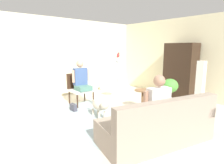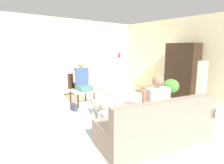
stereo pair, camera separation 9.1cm
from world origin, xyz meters
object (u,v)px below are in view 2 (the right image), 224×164
object	(u,v)px
armchair	(80,86)
person_on_armchair	(82,78)
round_end_table	(143,99)
parrot	(119,55)
person_on_couch	(155,102)
handbag	(74,107)
dog	(100,105)
armoire_cabinet	(182,72)
potted_plant	(171,90)
couch	(157,127)
column_lamp	(201,88)
bird_cage_stand	(119,78)

from	to	relation	value
armchair	person_on_armchair	size ratio (longest dim) A/B	1.07
person_on_armchair	round_end_table	world-z (taller)	person_on_armchair
armchair	parrot	world-z (taller)	parrot
person_on_couch	parrot	xyz separation A→B (m)	(-2.53, 1.36, 0.73)
handbag	dog	bearing A→B (deg)	14.35
armchair	armoire_cabinet	bearing A→B (deg)	59.32
person_on_couch	handbag	distance (m)	2.61
round_end_table	potted_plant	distance (m)	0.85
parrot	dog	bearing A→B (deg)	-57.00
armchair	potted_plant	bearing A→B (deg)	39.26
couch	person_on_couch	bearing A→B (deg)	-169.99
armchair	dog	size ratio (longest dim) A/B	1.17
armchair	column_lamp	distance (m)	3.43
couch	handbag	world-z (taller)	couch
person_on_couch	bird_cage_stand	xyz separation A→B (m)	(-2.54, 1.36, -0.01)
armoire_cabinet	handbag	xyz separation A→B (m)	(-1.20, -3.38, -0.84)
person_on_couch	parrot	world-z (taller)	parrot
person_on_armchair	person_on_couch	bearing A→B (deg)	-3.33
person_on_couch	potted_plant	distance (m)	2.12
dog	parrot	world-z (taller)	parrot
armoire_cabinet	handbag	distance (m)	3.69
armchair	bird_cage_stand	distance (m)	1.30
bird_cage_stand	armoire_cabinet	bearing A→B (deg)	54.18
bird_cage_stand	column_lamp	world-z (taller)	bird_cage_stand
armchair	person_on_couch	bearing A→B (deg)	-3.32
potted_plant	dog	bearing A→B (deg)	-108.66
armchair	couch	bearing A→B (deg)	-3.08
parrot	column_lamp	bearing A→B (deg)	17.14
parrot	handbag	xyz separation A→B (m)	(0.02, -1.68, -1.39)
bird_cage_stand	handbag	distance (m)	1.80
parrot	column_lamp	distance (m)	2.59
dog	potted_plant	distance (m)	2.10
person_on_armchair	potted_plant	bearing A→B (deg)	41.76
round_end_table	parrot	world-z (taller)	parrot
column_lamp	armchair	bearing A→B (deg)	-146.12
couch	armoire_cabinet	bearing A→B (deg)	114.05
potted_plant	column_lamp	distance (m)	0.79
bird_cage_stand	armoire_cabinet	size ratio (longest dim) A/B	0.75
dog	column_lamp	size ratio (longest dim) A/B	0.58
couch	armoire_cabinet	size ratio (longest dim) A/B	1.19
potted_plant	person_on_armchair	bearing A→B (deg)	-138.24
bird_cage_stand	armoire_cabinet	distance (m)	2.11
couch	bird_cage_stand	world-z (taller)	bird_cage_stand
parrot	person_on_armchair	bearing A→B (deg)	-105.30
person_on_armchair	parrot	xyz separation A→B (m)	(0.33, 1.19, 0.67)
dog	person_on_couch	bearing A→B (deg)	3.05
round_end_table	potted_plant	bearing A→B (deg)	61.46
person_on_armchair	round_end_table	size ratio (longest dim) A/B	1.52
person_on_armchair	handbag	size ratio (longest dim) A/B	3.59
armchair	potted_plant	xyz separation A→B (m)	(2.10, 1.72, -0.02)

